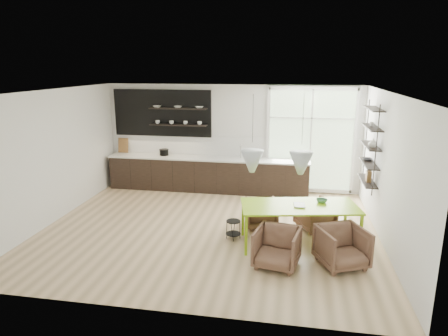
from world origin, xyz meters
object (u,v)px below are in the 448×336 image
armchair_back_right (315,214)px  armchair_front_left (277,247)px  armchair_back_left (261,213)px  wire_stool (233,227)px  dining_table (299,208)px  armchair_front_right (342,247)px

armchair_back_right → armchair_front_left: 1.94m
armchair_back_left → armchair_front_left: 1.77m
wire_stool → armchair_back_left: bearing=56.4°
dining_table → armchair_back_left: (-0.79, 0.78, -0.45)m
dining_table → armchair_front_right: 1.12m
armchair_front_left → armchair_back_left: bearing=114.5°
armchair_front_left → armchair_front_right: armchair_front_right is taller
armchair_back_left → dining_table: bearing=122.1°
dining_table → armchair_front_left: (-0.37, -0.94, -0.41)m
armchair_back_left → armchair_back_right: (1.15, 0.08, 0.02)m
dining_table → armchair_back_right: bearing=56.3°
dining_table → armchair_back_left: size_ratio=3.53×
dining_table → wire_stool: bearing=167.4°
dining_table → armchair_front_left: size_ratio=3.12×
wire_stool → armchair_front_right: bearing=-21.2°
dining_table → armchair_back_left: dining_table is taller
dining_table → armchair_back_left: 1.19m
armchair_back_left → armchair_front_left: (0.42, -1.72, 0.04)m
armchair_front_right → wire_stool: bearing=134.4°
armchair_front_right → wire_stool: 2.17m
armchair_back_right → armchair_front_left: (-0.73, -1.80, 0.02)m
armchair_back_right → wire_stool: (-1.64, -0.82, -0.07)m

